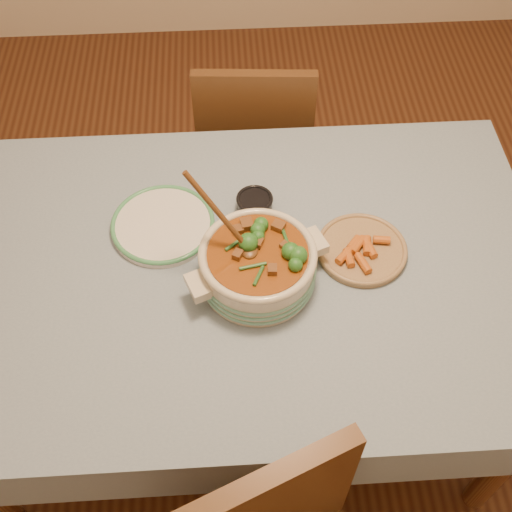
{
  "coord_description": "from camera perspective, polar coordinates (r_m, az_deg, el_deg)",
  "views": [
    {
      "loc": [
        -0.02,
        -1.02,
        2.15
      ],
      "look_at": [
        0.04,
        -0.05,
        0.86
      ],
      "focal_mm": 45.0,
      "sensor_mm": 36.0,
      "label": 1
    }
  ],
  "objects": [
    {
      "name": "dining_table",
      "position": [
        1.8,
        -1.38,
        -2.6
      ],
      "size": [
        1.68,
        1.08,
        0.76
      ],
      "color": "brown",
      "rests_on": "floor"
    },
    {
      "name": "white_plate",
      "position": [
        1.82,
        -8.27,
        2.79
      ],
      "size": [
        0.29,
        0.29,
        0.03
      ],
      "rotation": [
        0.0,
        0.0,
        -0.0
      ],
      "color": "silver",
      "rests_on": "dining_table"
    },
    {
      "name": "floor",
      "position": [
        2.38,
        -1.06,
        -11.73
      ],
      "size": [
        4.5,
        4.5,
        0.0
      ],
      "primitive_type": "plane",
      "color": "#411F12",
      "rests_on": "ground"
    },
    {
      "name": "stew_casserole",
      "position": [
        1.64,
        0.14,
        -0.63
      ],
      "size": [
        0.38,
        0.38,
        0.36
      ],
      "rotation": [
        0.0,
        0.0,
        0.38
      ],
      "color": "beige",
      "rests_on": "dining_table"
    },
    {
      "name": "chair_far",
      "position": [
        2.44,
        -0.11,
        10.31
      ],
      "size": [
        0.44,
        0.44,
        0.88
      ],
      "rotation": [
        0.0,
        0.0,
        3.07
      ],
      "color": "#543319",
      "rests_on": "floor"
    },
    {
      "name": "condiment_bowl",
      "position": [
        1.83,
        -0.12,
        4.69
      ],
      "size": [
        0.11,
        0.11,
        0.06
      ],
      "rotation": [
        0.0,
        0.0,
        0.14
      ],
      "color": "black",
      "rests_on": "dining_table"
    },
    {
      "name": "fried_plate",
      "position": [
        1.76,
        9.39,
        0.67
      ],
      "size": [
        0.31,
        0.31,
        0.04
      ],
      "rotation": [
        0.0,
        0.0,
        -0.36
      ],
      "color": "#9F8458",
      "rests_on": "dining_table"
    }
  ]
}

